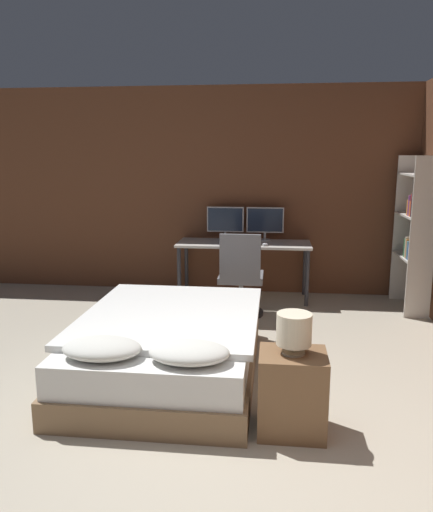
{
  "coord_description": "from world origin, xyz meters",
  "views": [
    {
      "loc": [
        0.28,
        -2.47,
        1.82
      ],
      "look_at": [
        -0.33,
        2.79,
        0.75
      ],
      "focal_mm": 35.0,
      "sensor_mm": 36.0,
      "label": 1
    }
  ],
  "objects_px": {
    "office_chair": "(241,282)",
    "computer_mouse": "(265,244)",
    "desk": "(244,249)",
    "keyboard": "(243,245)",
    "bed": "(169,346)",
    "nightstand": "(292,393)",
    "bookshelf": "(416,228)",
    "bedside_lamp": "(294,330)",
    "monitor_left": "(225,221)",
    "monitor_right": "(265,222)"
  },
  "relations": [
    {
      "from": "office_chair",
      "to": "computer_mouse",
      "type": "bearing_deg",
      "value": 63.77
    },
    {
      "from": "desk",
      "to": "keyboard",
      "type": "xyz_separation_m",
      "value": [
        -0.0,
        -0.21,
        0.09
      ]
    },
    {
      "from": "bed",
      "to": "computer_mouse",
      "type": "relative_size",
      "value": 29.08
    },
    {
      "from": "office_chair",
      "to": "nightstand",
      "type": "bearing_deg",
      "value": -78.13
    },
    {
      "from": "bed",
      "to": "keyboard",
      "type": "distance_m",
      "value": 2.28
    },
    {
      "from": "desk",
      "to": "bookshelf",
      "type": "height_order",
      "value": "bookshelf"
    },
    {
      "from": "bedside_lamp",
      "to": "desk",
      "type": "bearing_deg",
      "value": 99.4
    },
    {
      "from": "monitor_left",
      "to": "monitor_right",
      "type": "relative_size",
      "value": 1.0
    },
    {
      "from": "keyboard",
      "to": "computer_mouse",
      "type": "height_order",
      "value": "computer_mouse"
    },
    {
      "from": "office_chair",
      "to": "desk",
      "type": "bearing_deg",
      "value": 91.07
    },
    {
      "from": "desk",
      "to": "keyboard",
      "type": "height_order",
      "value": "keyboard"
    },
    {
      "from": "monitor_left",
      "to": "bookshelf",
      "type": "xyz_separation_m",
      "value": [
        2.27,
        -0.49,
        0.02
      ]
    },
    {
      "from": "monitor_right",
      "to": "bed",
      "type": "bearing_deg",
      "value": -105.71
    },
    {
      "from": "monitor_left",
      "to": "office_chair",
      "type": "height_order",
      "value": "monitor_left"
    },
    {
      "from": "monitor_left",
      "to": "bookshelf",
      "type": "distance_m",
      "value": 2.32
    },
    {
      "from": "bedside_lamp",
      "to": "keyboard",
      "type": "bearing_deg",
      "value": 100.05
    },
    {
      "from": "monitor_right",
      "to": "bookshelf",
      "type": "bearing_deg",
      "value": -15.76
    },
    {
      "from": "office_chair",
      "to": "bookshelf",
      "type": "height_order",
      "value": "bookshelf"
    },
    {
      "from": "bedside_lamp",
      "to": "nightstand",
      "type": "bearing_deg",
      "value": 0.0
    },
    {
      "from": "keyboard",
      "to": "office_chair",
      "type": "relative_size",
      "value": 0.37
    },
    {
      "from": "office_chair",
      "to": "keyboard",
      "type": "bearing_deg",
      "value": 91.49
    },
    {
      "from": "bedside_lamp",
      "to": "office_chair",
      "type": "bearing_deg",
      "value": 101.87
    },
    {
      "from": "desk",
      "to": "computer_mouse",
      "type": "xyz_separation_m",
      "value": [
        0.27,
        -0.21,
        0.1
      ]
    },
    {
      "from": "monitor_right",
      "to": "keyboard",
      "type": "height_order",
      "value": "monitor_right"
    },
    {
      "from": "bed",
      "to": "nightstand",
      "type": "distance_m",
      "value": 1.25
    },
    {
      "from": "monitor_right",
      "to": "office_chair",
      "type": "bearing_deg",
      "value": -104.65
    },
    {
      "from": "monitor_left",
      "to": "bookshelf",
      "type": "height_order",
      "value": "bookshelf"
    },
    {
      "from": "bedside_lamp",
      "to": "bookshelf",
      "type": "bearing_deg",
      "value": 62.51
    },
    {
      "from": "office_chair",
      "to": "bookshelf",
      "type": "bearing_deg",
      "value": 12.62
    },
    {
      "from": "bed",
      "to": "bookshelf",
      "type": "distance_m",
      "value": 3.34
    },
    {
      "from": "monitor_right",
      "to": "bookshelf",
      "type": "height_order",
      "value": "bookshelf"
    },
    {
      "from": "monitor_left",
      "to": "monitor_right",
      "type": "bearing_deg",
      "value": 0.0
    },
    {
      "from": "monitor_right",
      "to": "monitor_left",
      "type": "bearing_deg",
      "value": 180.0
    },
    {
      "from": "nightstand",
      "to": "keyboard",
      "type": "xyz_separation_m",
      "value": [
        -0.52,
        2.94,
        0.46
      ]
    },
    {
      "from": "bed",
      "to": "desk",
      "type": "distance_m",
      "value": 2.47
    },
    {
      "from": "keyboard",
      "to": "bookshelf",
      "type": "xyz_separation_m",
      "value": [
        2.01,
        -0.08,
        0.26
      ]
    },
    {
      "from": "computer_mouse",
      "to": "bookshelf",
      "type": "bearing_deg",
      "value": -2.58
    },
    {
      "from": "computer_mouse",
      "to": "bookshelf",
      "type": "xyz_separation_m",
      "value": [
        1.74,
        -0.08,
        0.25
      ]
    },
    {
      "from": "bed",
      "to": "office_chair",
      "type": "bearing_deg",
      "value": 73.69
    },
    {
      "from": "monitor_left",
      "to": "bookshelf",
      "type": "bearing_deg",
      "value": -12.28
    },
    {
      "from": "desk",
      "to": "monitor_right",
      "type": "bearing_deg",
      "value": 38.9
    },
    {
      "from": "bedside_lamp",
      "to": "monitor_left",
      "type": "xyz_separation_m",
      "value": [
        -0.78,
        3.36,
        0.26
      ]
    },
    {
      "from": "bedside_lamp",
      "to": "keyboard",
      "type": "relative_size",
      "value": 0.75
    },
    {
      "from": "nightstand",
      "to": "bookshelf",
      "type": "relative_size",
      "value": 0.3
    },
    {
      "from": "bedside_lamp",
      "to": "computer_mouse",
      "type": "height_order",
      "value": "bedside_lamp"
    },
    {
      "from": "monitor_left",
      "to": "keyboard",
      "type": "distance_m",
      "value": 0.54
    },
    {
      "from": "keyboard",
      "to": "monitor_left",
      "type": "bearing_deg",
      "value": 121.99
    },
    {
      "from": "computer_mouse",
      "to": "monitor_left",
      "type": "bearing_deg",
      "value": 142.0
    },
    {
      "from": "bed",
      "to": "keyboard",
      "type": "relative_size",
      "value": 5.58
    },
    {
      "from": "monitor_left",
      "to": "monitor_right",
      "type": "height_order",
      "value": "same"
    }
  ]
}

